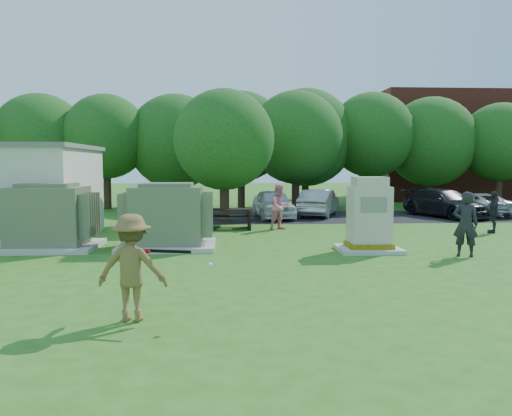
{
  "coord_description": "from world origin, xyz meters",
  "views": [
    {
      "loc": [
        -0.94,
        -11.43,
        2.65
      ],
      "look_at": [
        0.0,
        4.0,
        1.3
      ],
      "focal_mm": 35.0,
      "sensor_mm": 36.0,
      "label": 1
    }
  ],
  "objects": [
    {
      "name": "transformer_left",
      "position": [
        -6.5,
        4.5,
        0.97
      ],
      "size": [
        3.0,
        2.4,
        2.07
      ],
      "color": "beige",
      "rests_on": "ground"
    },
    {
      "name": "batting_equipment",
      "position": [
        -1.89,
        -3.09,
        1.16
      ],
      "size": [
        1.28,
        0.28,
        0.3
      ],
      "color": "black",
      "rests_on": "ground"
    },
    {
      "name": "transformer_right",
      "position": [
        -2.8,
        4.5,
        0.97
      ],
      "size": [
        3.0,
        2.4,
        2.07
      ],
      "color": "beige",
      "rests_on": "ground"
    },
    {
      "name": "person_by_generator",
      "position": [
        5.95,
        2.41,
        0.94
      ],
      "size": [
        0.8,
        0.67,
        1.88
      ],
      "primitive_type": "imported",
      "rotation": [
        0.0,
        0.0,
        2.77
      ],
      "color": "black",
      "rests_on": "ground"
    },
    {
      "name": "ground",
      "position": [
        0.0,
        0.0,
        0.0
      ],
      "size": [
        120.0,
        120.0,
        0.0
      ],
      "primitive_type": "plane",
      "color": "#2D6619",
      "rests_on": "ground"
    },
    {
      "name": "batter",
      "position": [
        -2.53,
        -3.01,
        0.91
      ],
      "size": [
        1.23,
        0.78,
        1.83
      ],
      "primitive_type": "imported",
      "rotation": [
        0.0,
        0.0,
        3.06
      ],
      "color": "brown",
      "rests_on": "ground"
    },
    {
      "name": "car_dark",
      "position": [
        10.11,
        13.03,
        0.7
      ],
      "size": [
        3.44,
        5.21,
        1.4
      ],
      "primitive_type": "imported",
      "rotation": [
        0.0,
        0.0,
        0.33
      ],
      "color": "black",
      "rests_on": "ground"
    },
    {
      "name": "brick_building",
      "position": [
        18.0,
        27.0,
        4.0
      ],
      "size": [
        15.0,
        8.0,
        8.0
      ],
      "primitive_type": "cube",
      "color": "maroon",
      "rests_on": "ground"
    },
    {
      "name": "tree_row",
      "position": [
        1.75,
        18.5,
        4.15
      ],
      "size": [
        41.3,
        13.3,
        7.3
      ],
      "color": "#47301E",
      "rests_on": "ground"
    },
    {
      "name": "person_walking_right",
      "position": [
        9.42,
        7.19,
        0.81
      ],
      "size": [
        0.8,
        1.02,
        1.62
      ],
      "primitive_type": "imported",
      "rotation": [
        0.0,
        0.0,
        4.21
      ],
      "color": "#242529",
      "rests_on": "ground"
    },
    {
      "name": "person_at_picnic",
      "position": [
        1.27,
        8.68,
        0.93
      ],
      "size": [
        1.13,
        1.05,
        1.86
      ],
      "primitive_type": "imported",
      "rotation": [
        0.0,
        0.0,
        0.51
      ],
      "color": "pink",
      "rests_on": "ground"
    },
    {
      "name": "parking_strip",
      "position": [
        7.0,
        13.5,
        0.01
      ],
      "size": [
        20.0,
        6.0,
        0.01
      ],
      "primitive_type": "cube",
      "color": "#232326",
      "rests_on": "ground"
    },
    {
      "name": "car_silver_a",
      "position": [
        3.85,
        13.84,
        0.69
      ],
      "size": [
        2.87,
        4.41,
        1.37
      ],
      "primitive_type": "imported",
      "rotation": [
        0.0,
        0.0,
        2.77
      ],
      "color": "#A2A1A6",
      "rests_on": "ground"
    },
    {
      "name": "car_white",
      "position": [
        1.41,
        13.11,
        0.71
      ],
      "size": [
        2.07,
        4.32,
        1.43
      ],
      "primitive_type": "imported",
      "rotation": [
        0.0,
        0.0,
        0.1
      ],
      "color": "white",
      "rests_on": "ground"
    },
    {
      "name": "generator_cabinet",
      "position": [
        3.42,
        3.44,
        1.0
      ],
      "size": [
        1.87,
        1.53,
        2.28
      ],
      "color": "beige",
      "rests_on": "ground"
    },
    {
      "name": "picnic_table",
      "position": [
        -0.81,
        9.09,
        0.52
      ],
      "size": [
        1.94,
        1.45,
        0.83
      ],
      "color": "black",
      "rests_on": "ground"
    },
    {
      "name": "car_silver_b",
      "position": [
        12.17,
        13.69,
        0.58
      ],
      "size": [
        1.99,
        4.22,
        1.17
      ],
      "primitive_type": "imported",
      "rotation": [
        0.0,
        0.0,
        3.16
      ],
      "color": "silver",
      "rests_on": "ground"
    }
  ]
}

